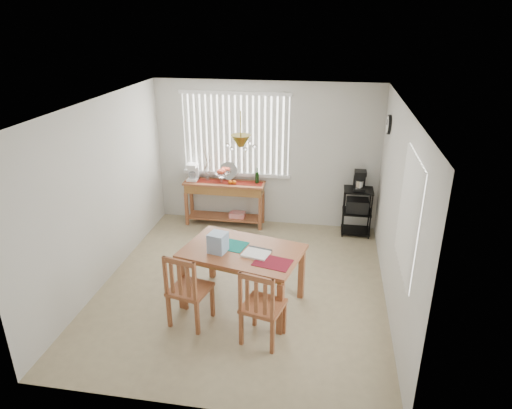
% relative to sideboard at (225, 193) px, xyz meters
% --- Properties ---
extents(ground, '(4.00, 4.50, 0.01)m').
position_rel_sideboard_xyz_m(ground, '(0.72, -2.02, -0.62)').
color(ground, tan).
extents(room_shell, '(4.20, 4.70, 2.70)m').
position_rel_sideboard_xyz_m(room_shell, '(0.72, -2.01, 1.07)').
color(room_shell, silver).
rests_on(room_shell, ground).
extents(sideboard, '(1.46, 0.41, 0.82)m').
position_rel_sideboard_xyz_m(sideboard, '(0.00, 0.00, 0.00)').
color(sideboard, '#985633').
rests_on(sideboard, ground).
extents(sideboard_items, '(1.39, 0.34, 0.63)m').
position_rel_sideboard_xyz_m(sideboard_items, '(-0.25, 0.01, 0.34)').
color(sideboard_items, maroon).
rests_on(sideboard_items, sideboard).
extents(wire_cart, '(0.50, 0.40, 0.84)m').
position_rel_sideboard_xyz_m(wire_cart, '(2.37, -0.02, -0.11)').
color(wire_cart, black).
rests_on(wire_cart, ground).
extents(cart_items, '(0.20, 0.24, 0.35)m').
position_rel_sideboard_xyz_m(cart_items, '(2.37, -0.02, 0.38)').
color(cart_items, black).
rests_on(cart_items, wire_cart).
extents(dining_table, '(1.68, 1.28, 0.80)m').
position_rel_sideboard_xyz_m(dining_table, '(0.80, -2.42, 0.09)').
color(dining_table, '#985633').
rests_on(dining_table, ground).
extents(table_items, '(1.14, 0.79, 0.26)m').
position_rel_sideboard_xyz_m(table_items, '(0.63, -2.51, 0.28)').
color(table_items, '#157970').
rests_on(table_items, dining_table).
extents(chair_left, '(0.55, 0.55, 1.00)m').
position_rel_sideboard_xyz_m(chair_left, '(0.23, -2.98, -0.13)').
color(chair_left, '#985633').
rests_on(chair_left, ground).
extents(chair_right, '(0.55, 0.55, 0.99)m').
position_rel_sideboard_xyz_m(chair_right, '(1.17, -3.17, -0.13)').
color(chair_right, '#985633').
rests_on(chair_right, ground).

